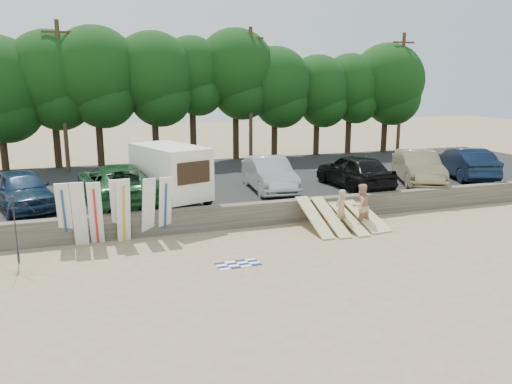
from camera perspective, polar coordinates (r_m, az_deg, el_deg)
ground at (r=19.98m, az=8.59°, el=-5.47°), size 120.00×120.00×0.00m
seawall at (r=22.43m, az=5.09°, el=-2.06°), size 44.00×0.50×1.00m
parking_lot at (r=29.29m, az=-0.89°, el=1.11°), size 44.00×14.50×0.70m
treeline at (r=35.08m, az=-6.62°, el=12.77°), size 33.21×6.40×9.11m
utility_poles at (r=34.58m, az=-0.61°, el=11.31°), size 25.80×0.26×9.00m
box_trailer at (r=22.81m, az=-9.79°, el=2.35°), size 3.33×4.58×2.63m
car_0 at (r=23.90m, az=-25.15°, el=0.24°), size 3.38×5.27×1.67m
car_1 at (r=23.55m, az=-15.59°, el=0.95°), size 3.62×6.72×1.79m
car_2 at (r=25.25m, az=1.53°, el=2.06°), size 2.26×5.31×1.70m
car_3 at (r=26.47m, az=11.16°, el=2.40°), size 2.31×5.33×1.79m
car_4 at (r=28.52m, az=18.04°, el=2.71°), size 3.86×5.67×1.77m
car_5 at (r=31.08m, az=22.69°, el=3.10°), size 3.33×5.64×1.75m
surfboard_upright_0 at (r=20.02m, az=-21.06°, el=-2.40°), size 0.54×0.81×2.51m
surfboard_upright_1 at (r=19.76m, az=-19.53°, el=-2.41°), size 0.56×0.68×2.55m
surfboard_upright_2 at (r=19.78m, az=-17.86°, el=-2.33°), size 0.56×0.81×2.52m
surfboard_upright_3 at (r=20.03m, az=-15.52°, el=-1.98°), size 0.57×0.78×2.53m
surfboard_upright_4 at (r=19.80m, az=-14.90°, el=-2.06°), size 0.55×0.61×2.56m
surfboard_upright_5 at (r=20.03m, az=-12.20°, el=-1.83°), size 0.59×0.83×2.52m
surfboard_upright_6 at (r=20.14m, az=-10.33°, el=-1.66°), size 0.55×0.80×2.52m
surfboard_low_0 at (r=21.01m, az=6.67°, el=-2.85°), size 0.56×2.81×1.17m
surfboard_low_1 at (r=21.25m, az=8.49°, el=-2.79°), size 0.56×2.83×1.13m
surfboard_low_2 at (r=21.67m, az=10.46°, el=-2.93°), size 0.56×2.91×0.86m
surfboard_low_3 at (r=22.16m, az=11.90°, el=-2.56°), size 0.56×2.89×0.93m
surfboard_low_4 at (r=22.46m, az=12.77°, el=-2.54°), size 0.56×2.92×0.82m
beachgoer_a at (r=21.43m, az=9.67°, el=-1.92°), size 0.73×0.63×1.69m
beachgoer_b at (r=21.71m, az=11.90°, el=-1.55°), size 1.02×0.85×1.90m
cooler at (r=22.59m, az=9.23°, el=-2.96°), size 0.40×0.32×0.32m
gear_bag at (r=22.46m, az=8.19°, el=-3.15°), size 0.37×0.34×0.22m
beach_towel at (r=17.25m, az=-2.07°, el=-8.23°), size 1.57×1.57×0.00m
beach_umbrella at (r=18.82m, az=-25.79°, el=-3.78°), size 2.90×2.95×2.48m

